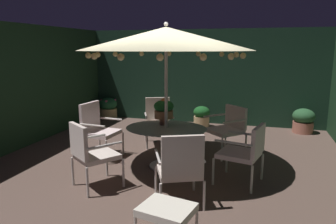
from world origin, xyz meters
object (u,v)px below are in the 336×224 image
patio_chair_south (90,151)px  patio_chair_southwest (180,166)px  patio_chair_northeast (228,126)px  patio_dining_table (166,136)px  patio_chair_southeast (97,126)px  potted_plant_left_near (233,118)px  ottoman_footrest (167,211)px  centerpiece_planter (164,109)px  potted_plant_back_left (108,108)px  patio_chair_north (246,150)px  potted_plant_back_center (202,116)px  potted_plant_front_corner (303,120)px  patio_chair_east (158,119)px  patio_umbrella (166,39)px

patio_chair_south → patio_chair_southwest: 1.40m
patio_chair_northeast → patio_chair_south: size_ratio=0.94×
patio_dining_table → patio_chair_south: 1.41m
patio_chair_southeast → patio_chair_southwest: 2.45m
potted_plant_left_near → ottoman_footrest: bearing=-92.6°
centerpiece_planter → ottoman_footrest: bearing=-72.3°
potted_plant_back_left → centerpiece_planter: bearing=-49.4°
centerpiece_planter → patio_chair_north: size_ratio=0.51×
patio_chair_northeast → potted_plant_back_center: (-0.90, 2.03, -0.28)m
patio_chair_north → potted_plant_front_corner: (1.23, 3.50, -0.23)m
potted_plant_left_near → patio_chair_south: bearing=-112.0°
patio_chair_east → centerpiece_planter: bearing=-67.5°
potted_plant_front_corner → centerpiece_planter: bearing=-132.0°
patio_chair_north → patio_chair_south: bearing=-159.7°
patio_umbrella → patio_chair_east: (-0.56, 1.30, -1.66)m
patio_dining_table → potted_plant_front_corner: size_ratio=2.36×
patio_umbrella → patio_chair_east: size_ratio=2.91×
patio_dining_table → potted_plant_back_center: bearing=88.6°
patio_umbrella → patio_chair_northeast: (0.97, 1.02, -1.65)m
potted_plant_back_left → patio_chair_southeast: bearing=-66.6°
patio_chair_south → potted_plant_back_left: size_ratio=1.63×
potted_plant_back_left → patio_chair_south: bearing=-66.2°
patio_chair_north → ottoman_footrest: size_ratio=1.50×
patio_dining_table → patio_chair_south: size_ratio=1.42×
potted_plant_left_near → patio_dining_table: bearing=-106.1°
patio_chair_northeast → potted_plant_front_corner: bearing=52.8°
potted_plant_back_center → patio_chair_east: bearing=-110.0°
patio_chair_north → patio_umbrella: bearing=165.8°
patio_chair_northeast → patio_chair_east: (-1.53, 0.29, -0.01)m
patio_chair_southwest → ottoman_footrest: bearing=-85.2°
centerpiece_planter → patio_chair_southwest: 1.67m
patio_chair_northeast → patio_chair_southwest: 2.35m
patio_dining_table → ottoman_footrest: bearing=-73.2°
patio_chair_north → patio_chair_northeast: patio_chair_northeast is taller
patio_dining_table → centerpiece_planter: centerpiece_planter is taller
patio_chair_northeast → centerpiece_planter: bearing=-141.6°
patio_dining_table → potted_plant_front_corner: 4.09m
patio_chair_south → potted_plant_front_corner: size_ratio=1.66×
centerpiece_planter → ottoman_footrest: centerpiece_planter is taller
patio_chair_north → patio_chair_southwest: (-0.78, -0.95, 0.01)m
patio_chair_south → potted_plant_back_left: bearing=113.8°
centerpiece_planter → potted_plant_front_corner: (2.69, 2.98, -0.68)m
patio_chair_northeast → potted_plant_back_center: size_ratio=1.71×
patio_chair_southeast → potted_plant_back_center: bearing=63.0°
ottoman_footrest → potted_plant_back_center: (-0.58, 5.21, -0.09)m
patio_chair_south → patio_chair_southwest: (1.40, -0.15, -0.02)m
patio_dining_table → centerpiece_planter: 0.47m
patio_chair_northeast → patio_chair_southwest: (-0.39, -2.31, -0.00)m
patio_umbrella → patio_chair_south: bearing=-125.3°
potted_plant_back_center → patio_chair_southwest: bearing=-83.4°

